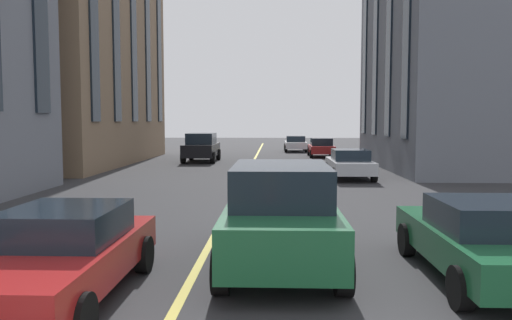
# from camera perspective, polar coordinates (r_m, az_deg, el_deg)

# --- Properties ---
(lane_centre_line) EXTENTS (80.00, 0.16, 0.01)m
(lane_centre_line) POSITION_cam_1_polar(r_m,az_deg,el_deg) (20.42, -1.83, -3.06)
(lane_centre_line) COLOR #D8C64C
(lane_centre_line) RESTS_ON ground_plane
(car_silver_mid) EXTENTS (4.40, 1.95, 1.37)m
(car_silver_mid) POSITION_cam_1_polar(r_m,az_deg,el_deg) (23.74, 10.59, -0.38)
(car_silver_mid) COLOR #B7BABF
(car_silver_mid) RESTS_ON ground_plane
(car_white_parked_b) EXTENTS (4.40, 1.95, 1.37)m
(car_white_parked_b) POSITION_cam_1_polar(r_m,az_deg,el_deg) (44.23, 4.51, 1.88)
(car_white_parked_b) COLOR silver
(car_white_parked_b) RESTS_ON ground_plane
(car_black_trailing) EXTENTS (4.70, 2.14, 1.88)m
(car_black_trailing) POSITION_cam_1_polar(r_m,az_deg,el_deg) (33.23, -6.22, 1.48)
(car_black_trailing) COLOR black
(car_black_trailing) RESTS_ON ground_plane
(car_red_parked_a) EXTENTS (4.40, 1.95, 1.37)m
(car_red_parked_a) POSITION_cam_1_polar(r_m,az_deg,el_deg) (8.13, -21.23, -9.87)
(car_red_parked_a) COLOR #B21E1E
(car_red_parked_a) RESTS_ON ground_plane
(car_red_oncoming) EXTENTS (3.90, 1.89, 1.40)m
(car_red_oncoming) POSITION_cam_1_polar(r_m,az_deg,el_deg) (37.93, 7.42, 1.43)
(car_red_oncoming) COLOR #B21E1E
(car_red_oncoming) RESTS_ON ground_plane
(car_green_near) EXTENTS (4.70, 2.14, 1.88)m
(car_green_near) POSITION_cam_1_polar(r_m,az_deg,el_deg) (9.25, 2.84, -6.16)
(car_green_near) COLOR #1E6038
(car_green_near) RESTS_ON ground_plane
(car_green_far) EXTENTS (4.40, 1.95, 1.37)m
(car_green_far) POSITION_cam_1_polar(r_m,az_deg,el_deg) (9.32, 24.38, -8.15)
(car_green_far) COLOR #1E6038
(car_green_far) RESTS_ON ground_plane
(building_left_near) EXTENTS (17.47, 9.27, 18.91)m
(building_left_near) POSITION_cam_1_polar(r_m,az_deg,el_deg) (35.02, -21.34, 15.32)
(building_left_near) COLOR #846B51
(building_left_near) RESTS_ON ground_plane
(building_right_near) EXTENTS (14.31, 11.42, 13.17)m
(building_right_near) POSITION_cam_1_polar(r_m,az_deg,el_deg) (31.54, 24.47, 11.18)
(building_right_near) COLOR slate
(building_right_near) RESTS_ON ground_plane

